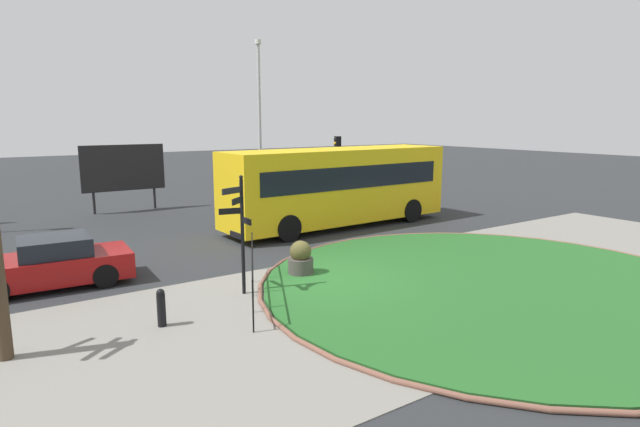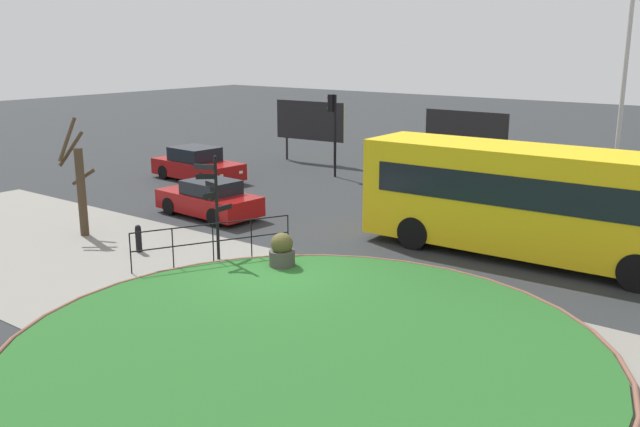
% 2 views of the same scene
% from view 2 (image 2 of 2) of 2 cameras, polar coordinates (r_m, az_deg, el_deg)
% --- Properties ---
extents(ground, '(120.00, 120.00, 0.00)m').
position_cam_2_polar(ground, '(18.73, -3.91, -5.22)').
color(ground, '#282B2D').
extents(sidewalk_paving, '(32.00, 7.90, 0.02)m').
position_cam_2_polar(sidewalk_paving, '(17.34, -8.41, -6.92)').
color(sidewalk_paving, gray).
rests_on(sidewalk_paving, ground).
extents(grass_island, '(12.26, 12.26, 0.10)m').
position_cam_2_polar(grass_island, '(14.48, -1.11, -10.95)').
color(grass_island, '#235B23').
rests_on(grass_island, ground).
extents(grass_kerb_ring, '(12.57, 12.57, 0.11)m').
position_cam_2_polar(grass_kerb_ring, '(14.47, -1.11, -10.93)').
color(grass_kerb_ring, brown).
rests_on(grass_kerb_ring, ground).
extents(signpost_directional, '(0.67, 1.13, 3.05)m').
position_cam_2_polar(signpost_directional, '(19.93, -8.64, 1.10)').
color(signpost_directional, black).
rests_on(signpost_directional, ground).
extents(bollard_foreground, '(0.18, 0.18, 0.85)m').
position_cam_2_polar(bollard_foreground, '(21.39, -14.67, -1.98)').
color(bollard_foreground, black).
rests_on(bollard_foreground, ground).
extents(railing_grass_edge, '(2.12, 4.15, 1.16)m').
position_cam_2_polar(railing_grass_edge, '(19.87, -8.78, -1.99)').
color(railing_grass_edge, black).
rests_on(railing_grass_edge, ground).
extents(bus_yellow, '(9.99, 2.76, 3.22)m').
position_cam_2_polar(bus_yellow, '(20.72, 17.05, 1.03)').
color(bus_yellow, yellow).
rests_on(bus_yellow, ground).
extents(car_near_lane, '(4.63, 2.17, 1.50)m').
position_cam_2_polar(car_near_lane, '(31.96, -10.05, 3.91)').
color(car_near_lane, maroon).
rests_on(car_near_lane, ground).
extents(car_far_lane, '(4.13, 2.01, 1.34)m').
position_cam_2_polar(car_far_lane, '(25.23, -9.07, 1.14)').
color(car_far_lane, maroon).
rests_on(car_far_lane, ground).
extents(traffic_light_near, '(0.49, 0.27, 3.79)m').
position_cam_2_polar(traffic_light_near, '(32.04, 1.05, 7.94)').
color(traffic_light_near, black).
rests_on(traffic_light_near, ground).
extents(lamppost_tall, '(0.32, 0.32, 8.38)m').
position_cam_2_polar(lamppost_tall, '(27.21, 23.63, 9.32)').
color(lamppost_tall, '#B7B7BC').
rests_on(lamppost_tall, ground).
extents(billboard_left, '(3.89, 0.16, 3.21)m').
position_cam_2_polar(billboard_left, '(31.05, 11.88, 6.13)').
color(billboard_left, black).
rests_on(billboard_left, ground).
extents(billboard_right, '(4.11, 0.44, 3.16)m').
position_cam_2_polar(billboard_right, '(36.08, -0.82, 7.55)').
color(billboard_right, black).
rests_on(billboard_right, ground).
extents(planter_near_signpost, '(0.72, 0.72, 1.04)m').
position_cam_2_polar(planter_near_signpost, '(19.22, -3.14, -3.21)').
color(planter_near_signpost, '#47423D').
rests_on(planter_near_signpost, ground).
extents(street_tree_bare, '(0.70, 1.12, 3.79)m').
position_cam_2_polar(street_tree_bare, '(23.53, -19.12, 2.28)').
color(street_tree_bare, '#423323').
rests_on(street_tree_bare, ground).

